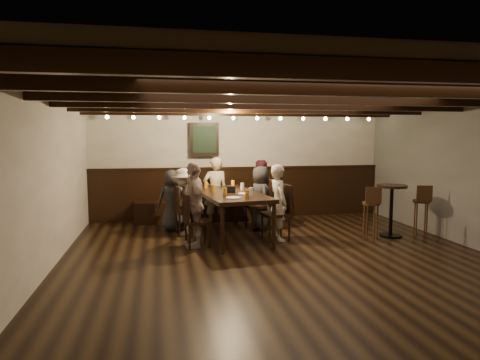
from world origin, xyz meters
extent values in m
plane|color=black|center=(0.00, 0.00, 0.00)|extent=(7.00, 7.00, 0.00)
plane|color=black|center=(0.00, 0.00, 2.40)|extent=(7.00, 7.00, 0.00)
plane|color=#B9B1A2|center=(0.00, 3.50, 1.20)|extent=(6.50, 0.00, 6.50)
plane|color=#B9B1A2|center=(-3.25, 0.00, 1.20)|extent=(0.00, 7.00, 7.00)
cube|color=black|center=(0.00, 3.46, 0.55)|extent=(6.50, 0.08, 1.10)
cube|color=black|center=(-0.80, 3.20, 0.23)|extent=(3.00, 0.45, 0.45)
cube|color=black|center=(-0.80, 3.40, 1.75)|extent=(0.62, 0.12, 0.72)
cube|color=black|center=(-0.80, 3.33, 1.75)|extent=(0.50, 0.02, 0.58)
cube|color=black|center=(0.00, -2.90, 2.31)|extent=(6.50, 0.10, 0.16)
cube|color=black|center=(0.00, -1.74, 2.31)|extent=(6.50, 0.10, 0.16)
cube|color=black|center=(0.00, -0.58, 2.31)|extent=(6.50, 0.10, 0.16)
cube|color=black|center=(0.00, 0.58, 2.31)|extent=(6.50, 0.10, 0.16)
cube|color=black|center=(0.00, 1.74, 2.31)|extent=(6.50, 0.10, 0.16)
cube|color=black|center=(0.00, 2.90, 2.31)|extent=(6.50, 0.10, 0.16)
sphere|color=#FFE099|center=(-2.75, 2.88, 2.19)|extent=(0.07, 0.07, 0.07)
sphere|color=#FFE099|center=(-1.38, 2.88, 2.19)|extent=(0.07, 0.07, 0.07)
sphere|color=#FFE099|center=(0.00, 2.88, 2.19)|extent=(0.07, 0.07, 0.07)
sphere|color=#FFE099|center=(1.38, 2.88, 2.19)|extent=(0.07, 0.07, 0.07)
sphere|color=#FFE099|center=(2.75, 2.88, 2.19)|extent=(0.07, 0.07, 0.07)
cube|color=black|center=(-0.53, 1.64, 0.79)|extent=(1.25, 2.30, 0.07)
cylinder|color=black|center=(-0.83, 0.56, 0.38)|extent=(0.07, 0.07, 0.76)
cylinder|color=black|center=(-1.08, 2.61, 0.38)|extent=(0.07, 0.07, 0.76)
cylinder|color=black|center=(0.02, 0.67, 0.38)|extent=(0.07, 0.07, 0.76)
cylinder|color=black|center=(-0.24, 2.71, 0.38)|extent=(0.07, 0.07, 0.76)
cube|color=black|center=(-1.28, 2.00, 0.43)|extent=(0.47, 0.47, 0.05)
cube|color=black|center=(-1.47, 1.97, 0.69)|extent=(0.09, 0.42, 0.46)
cube|color=black|center=(-1.17, 1.11, 0.42)|extent=(0.45, 0.45, 0.05)
cube|color=black|center=(-1.35, 1.08, 0.66)|extent=(0.09, 0.40, 0.44)
cube|color=black|center=(0.11, 2.17, 0.47)|extent=(0.51, 0.51, 0.05)
cube|color=black|center=(0.31, 2.20, 0.74)|extent=(0.10, 0.45, 0.50)
cube|color=black|center=(0.22, 1.28, 0.46)|extent=(0.50, 0.50, 0.05)
cube|color=black|center=(0.42, 1.31, 0.73)|extent=(0.10, 0.45, 0.49)
imported|color=#2B2A2D|center=(-1.54, 2.42, 0.59)|extent=(0.62, 0.45, 1.18)
imported|color=#9F997F|center=(-0.66, 2.68, 0.70)|extent=(0.55, 0.40, 1.40)
imported|color=#511B29|center=(0.25, 2.64, 0.67)|extent=(0.71, 0.58, 1.34)
imported|color=#B0A395|center=(-1.33, 1.99, 0.62)|extent=(0.56, 0.85, 1.24)
imported|color=#A18C81|center=(-1.22, 1.10, 0.71)|extent=(0.45, 0.87, 1.41)
imported|color=#27272A|center=(0.16, 2.18, 0.62)|extent=(0.47, 0.65, 1.25)
imported|color=#B2AB97|center=(0.27, 1.29, 0.67)|extent=(0.38, 0.52, 1.33)
cylinder|color=#BF7219|center=(-0.90, 2.30, 0.89)|extent=(0.07, 0.07, 0.14)
cylinder|color=#BF7219|center=(-0.36, 2.32, 0.89)|extent=(0.07, 0.07, 0.14)
cylinder|color=#BF7219|center=(-0.84, 1.70, 0.89)|extent=(0.07, 0.07, 0.14)
cylinder|color=silver|center=(-0.26, 1.87, 0.89)|extent=(0.07, 0.07, 0.14)
cylinder|color=#BF7219|center=(-0.69, 1.17, 0.89)|extent=(0.07, 0.07, 0.14)
cylinder|color=silver|center=(-0.26, 1.12, 0.89)|extent=(0.07, 0.07, 0.14)
cylinder|color=#BF7219|center=(-0.38, 0.85, 0.89)|extent=(0.07, 0.07, 0.14)
cylinder|color=white|center=(-0.59, 0.93, 0.83)|extent=(0.24, 0.24, 0.01)
cylinder|color=white|center=(-0.31, 1.36, 0.83)|extent=(0.24, 0.24, 0.01)
cube|color=black|center=(-0.52, 1.59, 0.88)|extent=(0.15, 0.10, 0.12)
cylinder|color=beige|center=(-0.45, 1.95, 0.85)|extent=(0.05, 0.05, 0.05)
cylinder|color=black|center=(2.35, 1.15, 0.02)|extent=(0.39, 0.39, 0.04)
cylinder|color=black|center=(2.35, 1.15, 0.46)|extent=(0.06, 0.06, 0.89)
cylinder|color=black|center=(2.35, 1.15, 0.93)|extent=(0.53, 0.53, 0.04)
cylinder|color=#362211|center=(1.85, 0.95, 0.66)|extent=(0.30, 0.30, 0.04)
cube|color=#362211|center=(1.81, 0.81, 0.82)|extent=(0.27, 0.09, 0.28)
cylinder|color=#362211|center=(2.85, 1.00, 0.66)|extent=(0.30, 0.30, 0.04)
cube|color=#362211|center=(2.81, 0.86, 0.82)|extent=(0.26, 0.10, 0.28)
camera|label=1|loc=(-1.76, -5.85, 1.84)|focal=32.00mm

